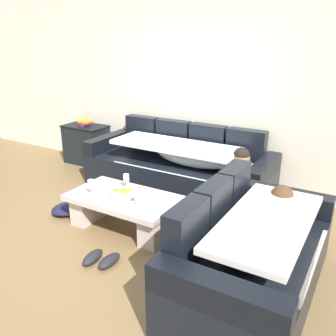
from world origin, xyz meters
TOP-DOWN VIEW (x-y plane):
  - ground_plane at (0.00, 0.00)m, footprint 14.00×14.00m
  - back_wall at (0.00, 2.15)m, footprint 9.00×0.10m
  - couch_along_wall at (0.13, 1.63)m, footprint 2.55×0.92m
  - couch_near_window at (1.64, 0.09)m, footprint 0.92×1.78m
  - coffee_table at (0.10, 0.40)m, footprint 1.20×0.68m
  - fruit_bowl at (0.12, 0.36)m, footprint 0.28×0.28m
  - wine_glass_near_left at (-0.23, 0.26)m, footprint 0.07×0.07m
  - wine_glass_near_right at (0.39, 0.26)m, footprint 0.07×0.07m
  - wine_glass_far_back at (-0.00, 0.59)m, footprint 0.07×0.07m
  - open_magazine at (0.37, 0.37)m, footprint 0.31×0.26m
  - side_cabinet at (-1.79, 1.85)m, footprint 0.72×0.44m
  - book_stack_on_cabinet at (-1.79, 1.85)m, footprint 0.18×0.20m
  - pair_of_shoes at (0.33, -0.27)m, footprint 0.31×0.31m
  - crumpled_garment at (-0.68, 0.32)m, footprint 0.46×0.50m

SIDE VIEW (x-z plane):
  - ground_plane at x=0.00m, z-range 0.00..0.00m
  - pair_of_shoes at x=0.33m, z-range 0.00..0.09m
  - crumpled_garment at x=-0.68m, z-range 0.00..0.12m
  - coffee_table at x=0.10m, z-range 0.05..0.43m
  - side_cabinet at x=-1.79m, z-range 0.00..0.64m
  - couch_along_wall at x=0.13m, z-range -0.11..0.77m
  - couch_near_window at x=1.64m, z-range -0.11..0.77m
  - open_magazine at x=0.37m, z-range 0.38..0.39m
  - fruit_bowl at x=0.12m, z-range 0.37..0.47m
  - wine_glass_near_left at x=-0.23m, z-range 0.41..0.58m
  - wine_glass_near_right at x=0.39m, z-range 0.41..0.58m
  - wine_glass_far_back at x=0.00m, z-range 0.41..0.58m
  - book_stack_on_cabinet at x=-1.79m, z-range 0.64..0.75m
  - back_wall at x=0.00m, z-range 0.00..2.70m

